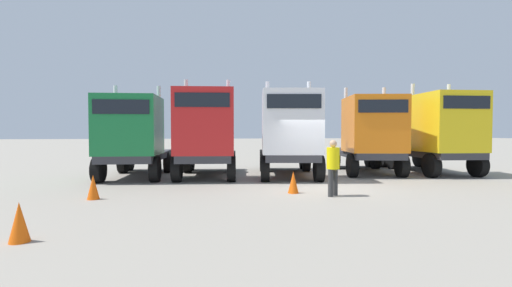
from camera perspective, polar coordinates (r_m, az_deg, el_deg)
name	(u,v)px	position (r m, az deg, el deg)	size (l,w,h in m)	color
ground	(319,187)	(13.19, 10.25, -6.97)	(200.00, 200.00, 0.00)	gray
semi_truck_green	(133,136)	(16.00, -19.27, 1.12)	(2.96, 5.95, 4.10)	#333338
semi_truck_red	(206,133)	(15.34, -8.11, 1.65)	(3.12, 5.91, 4.38)	#333338
semi_truck_white	(290,134)	(15.47, 5.47, 1.60)	(3.52, 6.44, 4.33)	#333338
semi_truck_orange	(370,134)	(17.62, 17.96, 1.46)	(3.60, 6.38, 4.25)	#333338
semi_truck_yellow	(440,133)	(18.89, 27.73, 1.58)	(2.97, 6.11, 4.41)	#333338
visitor_in_hivis	(333,164)	(11.30, 12.40, -3.21)	(0.56, 0.56, 1.77)	#333333
traffic_cone_near	(19,222)	(7.86, -34.03, -10.52)	(0.36, 0.36, 0.74)	#F2590C
traffic_cone_mid	(93,187)	(11.66, -24.91, -6.45)	(0.36, 0.36, 0.73)	#F2590C
traffic_cone_far	(293,182)	(11.72, 6.07, -6.28)	(0.36, 0.36, 0.72)	#F2590C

